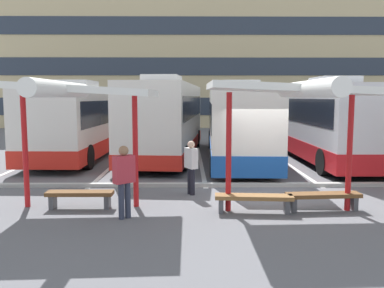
# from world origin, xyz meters

# --- Properties ---
(ground_plane) EXTENTS (160.00, 160.00, 0.00)m
(ground_plane) POSITION_xyz_m (0.00, 0.00, 0.00)
(ground_plane) COLOR slate
(terminal_building) EXTENTS (44.09, 12.62, 21.15)m
(terminal_building) POSITION_xyz_m (0.03, 32.64, 9.21)
(terminal_building) COLOR #D1BC8C
(terminal_building) RESTS_ON ground
(coach_bus_0) EXTENTS (2.99, 11.53, 3.62)m
(coach_bus_0) POSITION_xyz_m (-7.50, 8.55, 1.69)
(coach_bus_0) COLOR silver
(coach_bus_0) RESTS_ON ground
(coach_bus_1) EXTENTS (3.59, 11.13, 3.83)m
(coach_bus_1) POSITION_xyz_m (-3.45, 7.95, 1.82)
(coach_bus_1) COLOR silver
(coach_bus_1) RESTS_ON ground
(coach_bus_2) EXTENTS (2.99, 11.56, 3.55)m
(coach_bus_2) POSITION_xyz_m (-0.20, 6.93, 1.65)
(coach_bus_2) COLOR silver
(coach_bus_2) RESTS_ON ground
(coach_bus_3) EXTENTS (2.67, 11.05, 3.72)m
(coach_bus_3) POSITION_xyz_m (3.73, 6.99, 1.74)
(coach_bus_3) COLOR silver
(coach_bus_3) RESTS_ON ground
(lane_stripe_0) EXTENTS (0.16, 14.00, 0.01)m
(lane_stripe_0) POSITION_xyz_m (-9.36, 7.95, 0.00)
(lane_stripe_0) COLOR white
(lane_stripe_0) RESTS_ON ground
(lane_stripe_1) EXTENTS (0.16, 14.00, 0.01)m
(lane_stripe_1) POSITION_xyz_m (-5.62, 7.95, 0.00)
(lane_stripe_1) COLOR white
(lane_stripe_1) RESTS_ON ground
(lane_stripe_2) EXTENTS (0.16, 14.00, 0.01)m
(lane_stripe_2) POSITION_xyz_m (-1.87, 7.95, 0.00)
(lane_stripe_2) COLOR white
(lane_stripe_2) RESTS_ON ground
(lane_stripe_3) EXTENTS (0.16, 14.00, 0.01)m
(lane_stripe_3) POSITION_xyz_m (1.87, 7.95, 0.00)
(lane_stripe_3) COLOR white
(lane_stripe_3) RESTS_ON ground
(lane_stripe_4) EXTENTS (0.16, 14.00, 0.01)m
(lane_stripe_4) POSITION_xyz_m (5.62, 7.95, 0.00)
(lane_stripe_4) COLOR white
(lane_stripe_4) RESTS_ON ground
(waiting_shelter_0) EXTENTS (3.86, 4.96, 3.26)m
(waiting_shelter_0) POSITION_xyz_m (-5.24, -1.40, 3.00)
(waiting_shelter_0) COLOR red
(waiting_shelter_0) RESTS_ON ground
(bench_0) EXTENTS (1.71, 0.42, 0.45)m
(bench_0) POSITION_xyz_m (-5.24, -1.30, 0.34)
(bench_0) COLOR brown
(bench_0) RESTS_ON ground
(waiting_shelter_1) EXTENTS (4.04, 4.82, 3.24)m
(waiting_shelter_1) POSITION_xyz_m (0.10, -1.83, 2.99)
(waiting_shelter_1) COLOR red
(waiting_shelter_1) RESTS_ON ground
(bench_1) EXTENTS (1.96, 0.56, 0.45)m
(bench_1) POSITION_xyz_m (-0.80, -1.75, 0.34)
(bench_1) COLOR brown
(bench_1) RESTS_ON ground
(bench_2) EXTENTS (1.91, 0.55, 0.45)m
(bench_2) POSITION_xyz_m (1.00, -1.56, 0.34)
(bench_2) COLOR brown
(bench_2) RESTS_ON ground
(platform_kerb) EXTENTS (44.00, 0.24, 0.12)m
(platform_kerb) POSITION_xyz_m (0.00, 1.22, 0.06)
(platform_kerb) COLOR #ADADA8
(platform_kerb) RESTS_ON ground
(waiting_passenger_0) EXTENTS (0.41, 0.51, 1.60)m
(waiting_passenger_0) POSITION_xyz_m (-2.34, 0.19, 0.92)
(waiting_passenger_0) COLOR black
(waiting_passenger_0) RESTS_ON ground
(waiting_passenger_1) EXTENTS (0.53, 0.49, 1.74)m
(waiting_passenger_1) POSITION_xyz_m (-3.94, -2.20, 1.02)
(waiting_passenger_1) COLOR #33384C
(waiting_passenger_1) RESTS_ON ground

